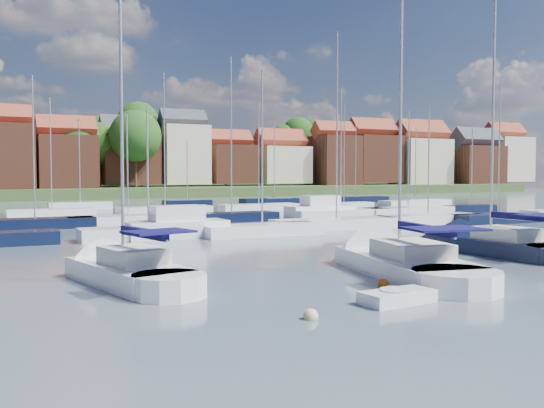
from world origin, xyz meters
TOP-DOWN VIEW (x-y plane):
  - ground at (0.00, 40.00)m, footprint 260.00×260.00m
  - sailboat_left at (-12.61, 5.18)m, footprint 5.03×10.99m
  - sailboat_centre at (-0.41, 2.56)m, footprint 5.97×13.56m
  - sailboat_navy at (8.13, 5.34)m, footprint 3.80×12.03m
  - tender at (-4.81, -3.84)m, footprint 2.76×1.45m
  - buoy_b at (-8.65, -4.48)m, footprint 0.47×0.47m
  - buoy_c at (-3.37, -1.09)m, footprint 0.46×0.46m
  - buoy_d at (-1.26, -2.29)m, footprint 0.46×0.46m
  - buoy_e at (2.60, 5.55)m, footprint 0.42×0.42m
  - marina_field at (1.91, 35.15)m, footprint 79.62×41.41m
  - far_shore_town at (2.23, 132.67)m, footprint 212.46×90.00m

SIDE VIEW (x-z plane):
  - ground at x=0.00m, z-range 0.00..0.00m
  - buoy_b at x=-8.65m, z-range -0.23..0.23m
  - buoy_c at x=-3.37m, z-range -0.23..0.23m
  - buoy_d at x=-1.26m, z-range -0.23..0.23m
  - buoy_e at x=2.60m, z-range -0.21..0.21m
  - tender at x=-4.81m, z-range -0.07..0.51m
  - sailboat_centre at x=-0.41m, z-range -8.54..9.23m
  - sailboat_navy at x=8.13m, z-range -7.86..8.57m
  - sailboat_left at x=-12.61m, z-range -6.89..7.61m
  - marina_field at x=1.91m, z-range -7.53..8.40m
  - far_shore_town at x=2.23m, z-range -6.53..15.74m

